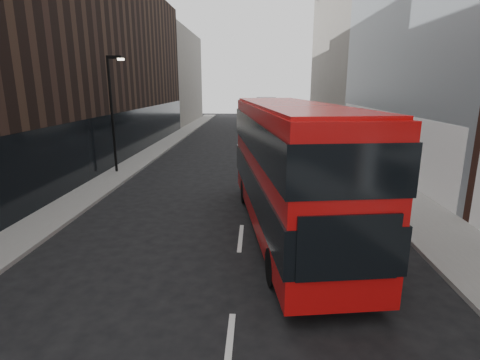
# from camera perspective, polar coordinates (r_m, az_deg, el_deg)

# --- Properties ---
(sidewalk_right) EXTENTS (3.00, 80.00, 0.15)m
(sidewalk_right) POSITION_cam_1_polar(r_m,az_deg,el_deg) (31.07, 15.43, 3.78)
(sidewalk_right) COLOR slate
(sidewalk_right) RESTS_ON ground
(sidewalk_left) EXTENTS (2.00, 80.00, 0.15)m
(sidewalk_left) POSITION_cam_1_polar(r_m,az_deg,el_deg) (31.45, -13.34, 4.03)
(sidewalk_left) COLOR slate
(sidewalk_left) RESTS_ON ground
(building_modern_block) EXTENTS (5.03, 22.00, 20.00)m
(building_modern_block) POSITION_cam_1_polar(r_m,az_deg,el_deg) (28.37, 27.21, 21.81)
(building_modern_block) COLOR #909599
(building_modern_block) RESTS_ON ground
(building_victorian) EXTENTS (6.50, 24.00, 21.00)m
(building_victorian) POSITION_cam_1_polar(r_m,az_deg,el_deg) (50.16, 15.79, 18.56)
(building_victorian) COLOR slate
(building_victorian) RESTS_ON ground
(building_left_mid) EXTENTS (5.00, 24.00, 14.00)m
(building_left_mid) POSITION_cam_1_polar(r_m,az_deg,el_deg) (36.85, -17.28, 16.06)
(building_left_mid) COLOR black
(building_left_mid) RESTS_ON ground
(building_left_far) EXTENTS (5.00, 20.00, 13.00)m
(building_left_far) POSITION_cam_1_polar(r_m,az_deg,el_deg) (58.06, -9.83, 15.10)
(building_left_far) COLOR slate
(building_left_far) RESTS_ON ground
(street_lamp) EXTENTS (1.06, 0.22, 7.00)m
(street_lamp) POSITION_cam_1_polar(r_m,az_deg,el_deg) (24.45, -18.83, 10.53)
(street_lamp) COLOR black
(street_lamp) RESTS_ON sidewalk_left
(red_bus) EXTENTS (4.40, 12.21, 4.84)m
(red_bus) POSITION_cam_1_polar(r_m,az_deg,el_deg) (13.78, 7.44, 2.55)
(red_bus) COLOR #B30B0B
(red_bus) RESTS_ON ground
(grey_bus) EXTENTS (3.56, 11.88, 3.79)m
(grey_bus) POSITION_cam_1_polar(r_m,az_deg,el_deg) (50.39, 4.47, 10.32)
(grey_bus) COLOR black
(grey_bus) RESTS_ON ground
(car_a) EXTENTS (1.91, 4.21, 1.40)m
(car_a) POSITION_cam_1_polar(r_m,az_deg,el_deg) (25.26, 4.20, 3.38)
(car_a) COLOR black
(car_a) RESTS_ON ground
(car_b) EXTENTS (2.11, 4.87, 1.56)m
(car_b) POSITION_cam_1_polar(r_m,az_deg,el_deg) (27.23, 5.26, 4.32)
(car_b) COLOR gray
(car_b) RESTS_ON ground
(car_c) EXTENTS (2.29, 5.41, 1.56)m
(car_c) POSITION_cam_1_polar(r_m,az_deg,el_deg) (32.48, 9.13, 5.81)
(car_c) COLOR black
(car_c) RESTS_ON ground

